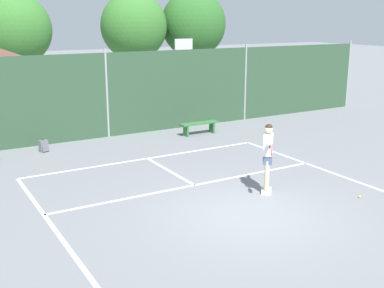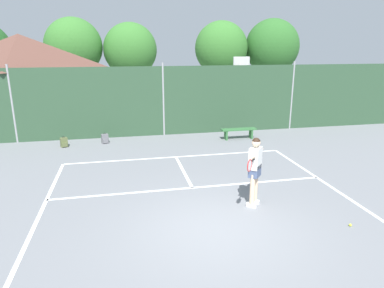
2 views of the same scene
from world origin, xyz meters
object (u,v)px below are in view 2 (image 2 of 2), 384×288
tennis_player (255,166)px  backpack_grey (105,139)px  tennis_ball (350,225)px  basketball_hoop (241,80)px  backpack_olive (64,143)px  courtside_bench (239,131)px

tennis_player → backpack_grey: tennis_player is taller
tennis_player → tennis_ball: 2.60m
basketball_hoop → backpack_grey: 8.08m
backpack_olive → courtside_bench: courtside_bench is taller
tennis_ball → courtside_bench: (0.06, 8.04, 0.33)m
basketball_hoop → courtside_bench: size_ratio=2.22×
tennis_player → backpack_grey: size_ratio=4.01×
backpack_olive → backpack_grey: 1.68m
basketball_hoop → backpack_olive: size_ratio=7.67×
backpack_grey → courtside_bench: (5.93, -0.53, 0.17)m
basketball_hoop → backpack_olive: 9.67m
basketball_hoop → backpack_grey: basketball_hoop is taller
basketball_hoop → backpack_grey: (-7.20, -2.98, -2.12)m
backpack_olive → courtside_bench: 7.60m
tennis_ball → courtside_bench: courtside_bench is taller
basketball_hoop → courtside_bench: 4.21m
basketball_hoop → tennis_ball: 11.85m
tennis_player → tennis_ball: bearing=-39.5°
tennis_player → tennis_ball: (1.83, -1.51, -1.08)m
tennis_player → tennis_ball: size_ratio=28.10×
basketball_hoop → courtside_bench: basketball_hoop is taller
backpack_olive → backpack_grey: bearing=8.9°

